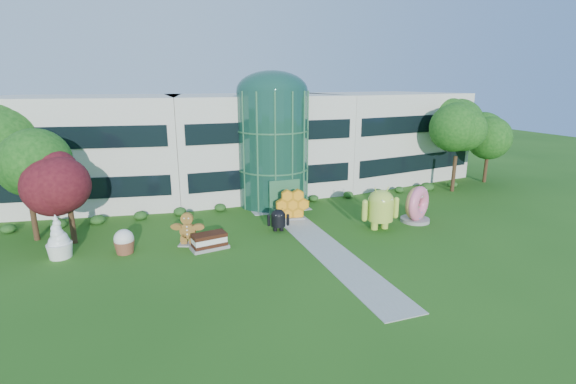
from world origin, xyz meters
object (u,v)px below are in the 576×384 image
object	(u,v)px
gingerbread	(188,229)
donut	(416,204)
android_black	(278,218)
android_green	(381,206)

from	to	relation	value
gingerbread	donut	bearing A→B (deg)	17.90
android_black	donut	world-z (taller)	donut
android_black	donut	xyz separation A→B (m)	(10.65, -1.62, 0.48)
android_green	android_black	xyz separation A→B (m)	(-7.17, 2.10, -0.79)
gingerbread	android_black	bearing A→B (deg)	26.27
android_green	gingerbread	distance (m)	13.76
donut	gingerbread	bearing A→B (deg)	148.97
donut	android_green	bearing A→B (deg)	160.37
android_black	donut	distance (m)	10.78
gingerbread	android_green	bearing A→B (deg)	15.01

